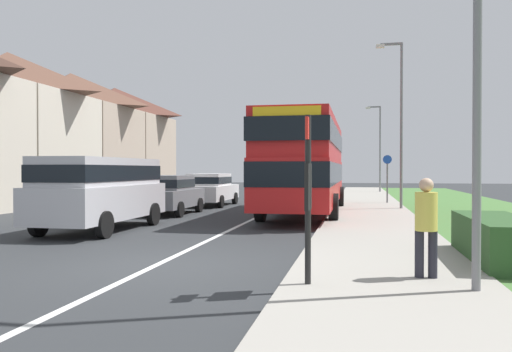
# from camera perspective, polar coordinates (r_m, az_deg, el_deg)

# --- Properties ---
(ground_plane) EXTENTS (120.00, 120.00, 0.00)m
(ground_plane) POSITION_cam_1_polar(r_m,az_deg,el_deg) (9.98, -11.02, -9.69)
(ground_plane) COLOR #2D3033
(lane_marking_centre) EXTENTS (0.14, 60.00, 0.01)m
(lane_marking_centre) POSITION_cam_1_polar(r_m,az_deg,el_deg) (17.57, -1.06, -5.13)
(lane_marking_centre) COLOR silver
(lane_marking_centre) RESTS_ON ground_plane
(pavement_near_side) EXTENTS (3.20, 68.00, 0.12)m
(pavement_near_side) POSITION_cam_1_polar(r_m,az_deg,el_deg) (15.19, 13.03, -5.87)
(pavement_near_side) COLOR #9E998E
(pavement_near_side) RESTS_ON ground_plane
(roadside_hedge) EXTENTS (1.10, 3.39, 0.90)m
(roadside_hedge) POSITION_cam_1_polar(r_m,az_deg,el_deg) (10.71, 25.24, -6.59)
(roadside_hedge) COLOR #2D5128
(roadside_hedge) RESTS_ON ground_plane
(double_decker_bus) EXTENTS (2.80, 11.43, 3.70)m
(double_decker_bus) POSITION_cam_1_polar(r_m,az_deg,el_deg) (20.62, 5.53, 1.69)
(double_decker_bus) COLOR red
(double_decker_bus) RESTS_ON ground_plane
(parked_van_silver) EXTENTS (2.11, 5.26, 2.14)m
(parked_van_silver) POSITION_cam_1_polar(r_m,az_deg,el_deg) (15.83, -16.78, -1.20)
(parked_van_silver) COLOR #B7B7BC
(parked_van_silver) RESTS_ON ground_plane
(parked_car_grey) EXTENTS (1.90, 3.90, 1.56)m
(parked_car_grey) POSITION_cam_1_polar(r_m,az_deg,el_deg) (20.83, -9.62, -1.85)
(parked_car_grey) COLOR slate
(parked_car_grey) RESTS_ON ground_plane
(parked_car_white) EXTENTS (1.99, 4.53, 1.59)m
(parked_car_white) POSITION_cam_1_polar(r_m,az_deg,el_deg) (25.56, -5.09, -1.32)
(parked_car_white) COLOR silver
(parked_car_white) RESTS_ON ground_plane
(pedestrian_at_stop) EXTENTS (0.34, 0.34, 1.67)m
(pedestrian_at_stop) POSITION_cam_1_polar(r_m,az_deg,el_deg) (8.44, 18.32, -4.93)
(pedestrian_at_stop) COLOR #23232D
(pedestrian_at_stop) RESTS_ON ground_plane
(bus_stop_sign) EXTENTS (0.09, 0.52, 2.60)m
(bus_stop_sign) POSITION_cam_1_polar(r_m,az_deg,el_deg) (7.59, 5.78, -1.26)
(bus_stop_sign) COLOR black
(bus_stop_sign) RESTS_ON ground_plane
(cycle_route_sign) EXTENTS (0.44, 0.08, 2.52)m
(cycle_route_sign) POSITION_cam_1_polar(r_m,az_deg,el_deg) (26.82, 14.34, -0.08)
(cycle_route_sign) COLOR slate
(cycle_route_sign) RESTS_ON ground_plane
(street_lamp_mid) EXTENTS (1.14, 0.20, 7.26)m
(street_lamp_mid) POSITION_cam_1_polar(r_m,az_deg,el_deg) (23.17, 15.55, 6.60)
(street_lamp_mid) COLOR slate
(street_lamp_mid) RESTS_ON ground_plane
(street_lamp_far) EXTENTS (1.14, 0.20, 6.57)m
(street_lamp_far) POSITION_cam_1_polar(r_m,az_deg,el_deg) (39.98, 13.41, 3.62)
(street_lamp_far) COLOR slate
(street_lamp_far) RESTS_ON ground_plane
(house_terrace_far_side) EXTENTS (7.50, 23.73, 7.87)m
(house_terrace_far_side) POSITION_cam_1_polar(r_m,az_deg,el_deg) (32.09, -22.57, 4.50)
(house_terrace_far_side) COLOR beige
(house_terrace_far_side) RESTS_ON ground_plane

